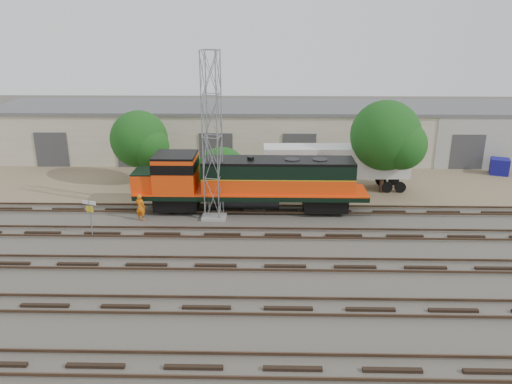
{
  "coord_description": "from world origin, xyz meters",
  "views": [
    {
      "loc": [
        -1.1,
        -28.78,
        13.2
      ],
      "look_at": [
        -1.83,
        4.0,
        2.2
      ],
      "focal_mm": 35.0,
      "sensor_mm": 36.0,
      "label": 1
    }
  ],
  "objects_px": {
    "signal_tower": "(212,140)",
    "semi_trailer": "(339,162)",
    "worker": "(140,207)",
    "locomotive": "(247,181)"
  },
  "relations": [
    {
      "from": "worker",
      "to": "signal_tower",
      "type": "bearing_deg",
      "value": -158.94
    },
    {
      "from": "semi_trailer",
      "to": "locomotive",
      "type": "bearing_deg",
      "value": -145.04
    },
    {
      "from": "signal_tower",
      "to": "worker",
      "type": "relative_size",
      "value": 5.99
    },
    {
      "from": "signal_tower",
      "to": "semi_trailer",
      "type": "height_order",
      "value": "signal_tower"
    },
    {
      "from": "locomotive",
      "to": "worker",
      "type": "relative_size",
      "value": 8.72
    },
    {
      "from": "signal_tower",
      "to": "semi_trailer",
      "type": "relative_size",
      "value": 0.97
    },
    {
      "from": "signal_tower",
      "to": "semi_trailer",
      "type": "xyz_separation_m",
      "value": [
        9.81,
        6.83,
        -3.36
      ]
    },
    {
      "from": "signal_tower",
      "to": "semi_trailer",
      "type": "distance_m",
      "value": 12.41
    },
    {
      "from": "signal_tower",
      "to": "worker",
      "type": "distance_m",
      "value": 7.02
    },
    {
      "from": "locomotive",
      "to": "signal_tower",
      "type": "xyz_separation_m",
      "value": [
        -2.3,
        -1.26,
        3.34
      ]
    }
  ]
}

